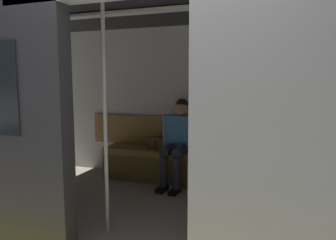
{
  "coord_description": "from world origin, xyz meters",
  "views": [
    {
      "loc": [
        -1.08,
        2.07,
        1.44
      ],
      "look_at": [
        0.09,
        -1.18,
        1.01
      ],
      "focal_mm": 34.19,
      "sensor_mm": 36.0,
      "label": 1
    }
  ],
  "objects_px": {
    "train_car": "(168,72)",
    "grab_pole_door": "(105,118)",
    "person_seated": "(179,136)",
    "handbag": "(157,143)",
    "book": "(209,152)",
    "bench_seat": "(197,160)"
  },
  "relations": [
    {
      "from": "train_car",
      "to": "book",
      "type": "relative_size",
      "value": 29.09
    },
    {
      "from": "grab_pole_door",
      "to": "person_seated",
      "type": "bearing_deg",
      "value": -97.65
    },
    {
      "from": "handbag",
      "to": "book",
      "type": "height_order",
      "value": "handbag"
    },
    {
      "from": "train_car",
      "to": "handbag",
      "type": "bearing_deg",
      "value": -62.02
    },
    {
      "from": "bench_seat",
      "to": "person_seated",
      "type": "xyz_separation_m",
      "value": [
        0.23,
        0.05,
        0.33
      ]
    },
    {
      "from": "train_car",
      "to": "grab_pole_door",
      "type": "distance_m",
      "value": 0.88
    },
    {
      "from": "book",
      "to": "handbag",
      "type": "bearing_deg",
      "value": 3.91
    },
    {
      "from": "train_car",
      "to": "book",
      "type": "xyz_separation_m",
      "value": [
        -0.24,
        -1.01,
        -1.05
      ]
    },
    {
      "from": "train_car",
      "to": "grab_pole_door",
      "type": "relative_size",
      "value": 2.91
    },
    {
      "from": "bench_seat",
      "to": "handbag",
      "type": "distance_m",
      "value": 0.64
    },
    {
      "from": "person_seated",
      "to": "book",
      "type": "height_order",
      "value": "person_seated"
    },
    {
      "from": "handbag",
      "to": "book",
      "type": "relative_size",
      "value": 1.18
    },
    {
      "from": "bench_seat",
      "to": "book",
      "type": "bearing_deg",
      "value": -161.71
    },
    {
      "from": "person_seated",
      "to": "handbag",
      "type": "height_order",
      "value": "person_seated"
    },
    {
      "from": "train_car",
      "to": "bench_seat",
      "type": "relative_size",
      "value": 2.32
    },
    {
      "from": "person_seated",
      "to": "grab_pole_door",
      "type": "xyz_separation_m",
      "value": [
        0.21,
        1.58,
        0.42
      ]
    },
    {
      "from": "bench_seat",
      "to": "handbag",
      "type": "height_order",
      "value": "handbag"
    },
    {
      "from": "person_seated",
      "to": "train_car",
      "type": "bearing_deg",
      "value": 100.09
    },
    {
      "from": "grab_pole_door",
      "to": "train_car",
      "type": "bearing_deg",
      "value": -118.83
    },
    {
      "from": "bench_seat",
      "to": "book",
      "type": "height_order",
      "value": "book"
    },
    {
      "from": "train_car",
      "to": "handbag",
      "type": "distance_m",
      "value": 1.51
    },
    {
      "from": "handbag",
      "to": "book",
      "type": "xyz_separation_m",
      "value": [
        -0.78,
        0.01,
        -0.07
      ]
    }
  ]
}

